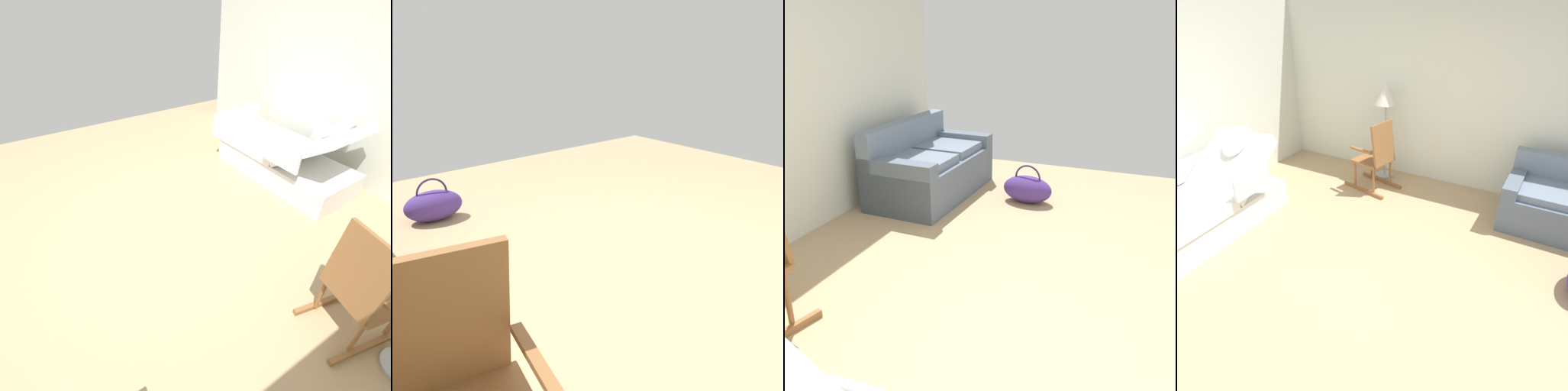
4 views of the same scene
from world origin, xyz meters
The scene contains 3 objects.
ground_plane centered at (0.00, 0.00, 0.00)m, with size 7.03×7.03×0.00m, color tan.
couch centered at (1.83, 2.01, 0.31)m, with size 1.62×0.89×0.85m.
duffel_bag centered at (2.01, 0.89, 0.15)m, with size 0.37×0.59×0.43m.
Camera 3 is at (-2.51, -0.36, 1.83)m, focal length 40.84 mm.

